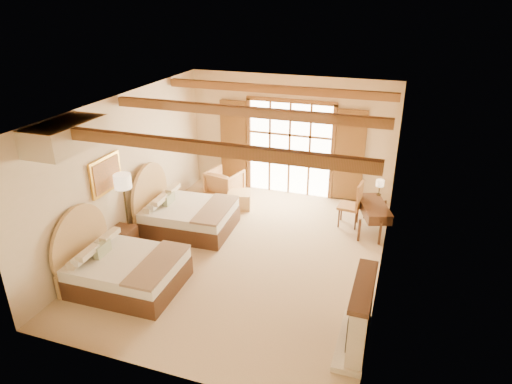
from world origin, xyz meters
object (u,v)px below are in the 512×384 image
at_px(bed_near, 119,266).
at_px(bed_far, 183,213).
at_px(nightstand, 124,240).
at_px(armchair, 225,184).
at_px(desk, 373,216).

relative_size(bed_near, bed_far, 0.97).
distance_m(nightstand, armchair, 3.44).
height_order(bed_near, desk, bed_near).
relative_size(nightstand, desk, 0.40).
height_order(bed_far, armchair, bed_far).
distance_m(armchair, desk, 4.02).
bearing_deg(nightstand, desk, 27.71).
relative_size(armchair, desk, 0.62).
height_order(nightstand, armchair, armchair).
distance_m(bed_far, nightstand, 1.51).
bearing_deg(desk, nightstand, -171.39).
relative_size(bed_near, nightstand, 3.73).
height_order(bed_near, armchair, bed_near).
distance_m(bed_far, desk, 4.41).
relative_size(bed_far, nightstand, 3.83).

